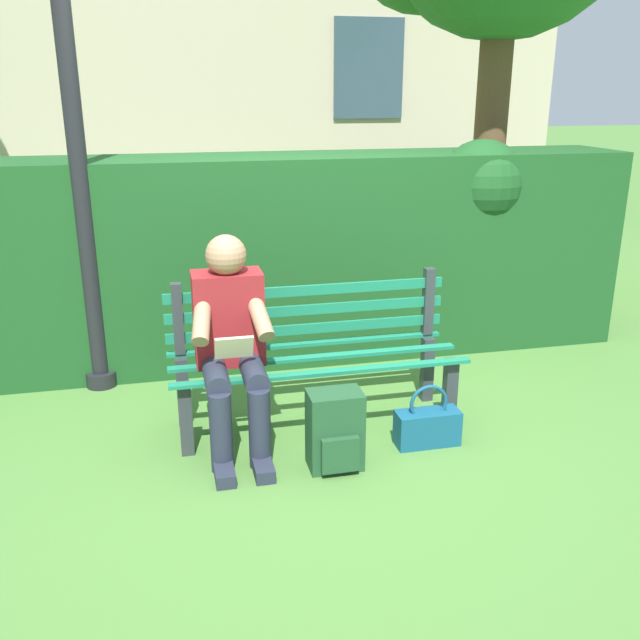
% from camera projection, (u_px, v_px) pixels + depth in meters
% --- Properties ---
extents(ground, '(60.00, 60.00, 0.00)m').
position_uv_depth(ground, '(316.00, 424.00, 4.13)').
color(ground, '#477533').
extents(park_bench, '(1.68, 0.52, 0.86)m').
position_uv_depth(park_bench, '(313.00, 351.00, 4.07)').
color(park_bench, '#2D3338').
rests_on(park_bench, ground).
extents(person_seated, '(0.44, 0.73, 1.17)m').
position_uv_depth(person_seated, '(231.00, 339.00, 3.74)').
color(person_seated, maroon).
rests_on(person_seated, ground).
extents(hedge_backdrop, '(5.27, 0.77, 1.55)m').
position_uv_depth(hedge_backdrop, '(271.00, 254.00, 4.98)').
color(hedge_backdrop, '#19471E').
rests_on(hedge_backdrop, ground).
extents(backpack, '(0.28, 0.26, 0.42)m').
position_uv_depth(backpack, '(335.00, 431.00, 3.60)').
color(backpack, '#1E4728').
rests_on(backpack, ground).
extents(handbag, '(0.36, 0.14, 0.36)m').
position_uv_depth(handbag, '(427.00, 426.00, 3.86)').
color(handbag, navy).
rests_on(handbag, ground).
extents(lamp_post, '(0.28, 0.28, 3.58)m').
position_uv_depth(lamp_post, '(65.00, 43.00, 3.98)').
color(lamp_post, black).
rests_on(lamp_post, ground).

